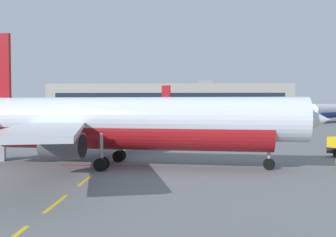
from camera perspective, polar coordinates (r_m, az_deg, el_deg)
ground at (r=55.23m, az=17.81°, el=-3.77°), size 400.00×400.00×0.00m
apron_paint_markings at (r=51.47m, az=-5.83°, el=-4.10°), size 8.00×96.36×0.01m
airliner_foreground at (r=35.01m, az=-6.16°, el=-0.56°), size 34.81×34.36×12.20m
airliner_mid_left at (r=127.40m, az=22.72°, el=1.07°), size 25.42×27.62×11.00m
airliner_far_center at (r=123.13m, az=3.61°, el=1.34°), size 27.64×29.38×11.91m
terminal_satellite at (r=161.39m, az=0.26°, el=2.59°), size 97.70×18.69×15.20m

